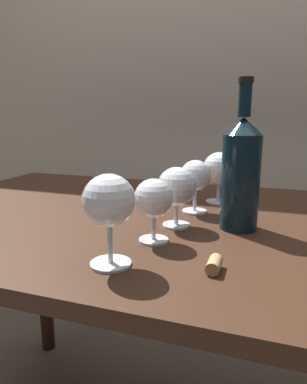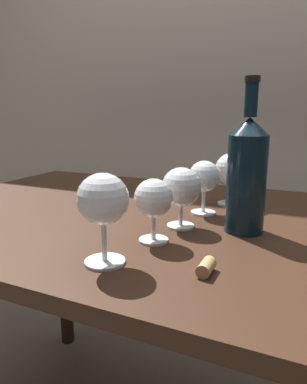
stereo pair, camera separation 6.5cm
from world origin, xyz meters
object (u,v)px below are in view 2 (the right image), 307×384
object	(u,v)px
wine_glass_pinot	(182,188)
wine_glass_port	(232,171)
wine_glass_cabernet	(103,202)
cork	(206,267)
wine_glass_merlot	(154,200)
wine_bottle	(247,174)
wine_glass_chardonnay	(204,178)

from	to	relation	value
wine_glass_pinot	wine_glass_port	xyz separation A→B (m)	(0.05, 0.23, 0.01)
wine_glass_cabernet	cork	bearing A→B (deg)	11.10
wine_glass_merlot	wine_glass_port	size ratio (longest dim) A/B	0.88
wine_glass_pinot	cork	distance (m)	0.24
wine_bottle	cork	bearing A→B (deg)	-93.90
wine_bottle	cork	world-z (taller)	wine_bottle
wine_glass_merlot	wine_bottle	xyz separation A→B (m)	(0.15, 0.13, 0.04)
wine_bottle	wine_glass_chardonnay	bearing A→B (deg)	141.67
wine_glass_cabernet	wine_glass_pinot	xyz separation A→B (m)	(0.05, 0.23, -0.02)
wine_glass_merlot	wine_glass_port	world-z (taller)	wine_glass_port
wine_glass_pinot	wine_glass_port	bearing A→B (deg)	76.81
wine_glass_chardonnay	wine_glass_merlot	bearing A→B (deg)	-98.23
wine_glass_chardonnay	cork	bearing A→B (deg)	-72.49
wine_glass_merlot	wine_glass_pinot	xyz separation A→B (m)	(0.02, 0.10, 0.00)
wine_glass_pinot	wine_bottle	xyz separation A→B (m)	(0.13, 0.03, 0.04)
wine_glass_cabernet	cork	distance (m)	0.19
wine_glass_cabernet	wine_glass_port	size ratio (longest dim) A/B	1.08
wine_glass_pinot	wine_bottle	bearing A→B (deg)	13.03
cork	wine_bottle	bearing A→B (deg)	86.10
cork	wine_glass_merlot	bearing A→B (deg)	145.15
wine_glass_chardonnay	wine_bottle	world-z (taller)	wine_bottle
wine_glass_merlot	wine_glass_port	bearing A→B (deg)	77.66
wine_glass_port	cork	bearing A→B (deg)	-82.30
wine_glass_chardonnay	cork	xyz separation A→B (m)	(0.10, -0.32, -0.08)
wine_glass_chardonnay	wine_glass_port	size ratio (longest dim) A/B	0.94
wine_glass_merlot	wine_glass_pinot	size ratio (longest dim) A/B	0.94
wine_glass_port	wine_bottle	xyz separation A→B (m)	(0.07, -0.20, 0.03)
wine_glass_merlot	wine_glass_pinot	distance (m)	0.10
wine_glass_cabernet	wine_glass_merlot	distance (m)	0.13
wine_glass_pinot	wine_bottle	world-z (taller)	wine_bottle
wine_glass_merlot	wine_bottle	distance (m)	0.20
wine_glass_cabernet	wine_glass_chardonnay	distance (m)	0.35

